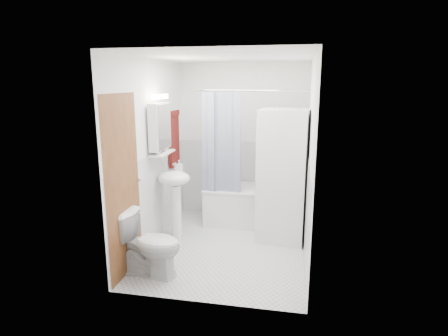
% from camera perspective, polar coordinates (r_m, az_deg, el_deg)
% --- Properties ---
extents(floor, '(2.60, 2.60, 0.00)m').
position_cam_1_polar(floor, '(5.02, 0.49, -11.90)').
color(floor, silver).
rests_on(floor, ground).
extents(room_walls, '(2.60, 2.60, 2.60)m').
position_cam_1_polar(room_walls, '(4.60, 0.52, 5.17)').
color(room_walls, white).
rests_on(room_walls, ground).
extents(wainscot, '(1.98, 2.58, 2.58)m').
position_cam_1_polar(wainscot, '(5.07, 1.11, -4.36)').
color(wainscot, white).
rests_on(wainscot, ground).
extents(door, '(0.05, 2.00, 2.00)m').
position_cam_1_polar(door, '(4.45, -12.93, -1.80)').
color(door, brown).
rests_on(door, ground).
extents(bathtub, '(1.47, 0.70, 0.56)m').
position_cam_1_polar(bathtub, '(5.72, 4.64, -5.43)').
color(bathtub, white).
rests_on(bathtub, ground).
extents(tub_spout, '(0.04, 0.12, 0.04)m').
position_cam_1_polar(tub_spout, '(5.87, 7.05, 0.79)').
color(tub_spout, silver).
rests_on(tub_spout, room_walls).
extents(curtain_rod, '(1.65, 0.02, 0.02)m').
position_cam_1_polar(curtain_rod, '(5.15, 4.62, 11.69)').
color(curtain_rod, silver).
rests_on(curtain_rod, room_walls).
extents(shower_curtain, '(0.55, 0.02, 1.45)m').
position_cam_1_polar(shower_curtain, '(5.28, -0.41, 3.59)').
color(shower_curtain, '#151F4B').
rests_on(shower_curtain, curtain_rod).
extents(sink, '(0.44, 0.37, 1.04)m').
position_cam_1_polar(sink, '(5.10, -7.53, -3.16)').
color(sink, white).
rests_on(sink, ground).
extents(medicine_cabinet, '(0.13, 0.50, 0.71)m').
position_cam_1_polar(medicine_cabinet, '(4.93, -9.73, 6.43)').
color(medicine_cabinet, white).
rests_on(medicine_cabinet, room_walls).
extents(shelf, '(0.18, 0.54, 0.02)m').
position_cam_1_polar(shelf, '(4.98, -9.41, 2.25)').
color(shelf, silver).
rests_on(shelf, room_walls).
extents(shower_caddy, '(0.22, 0.06, 0.02)m').
position_cam_1_polar(shower_caddy, '(5.81, 7.60, 3.32)').
color(shower_caddy, silver).
rests_on(shower_caddy, room_walls).
extents(towel, '(0.07, 0.35, 0.84)m').
position_cam_1_polar(towel, '(5.58, -7.61, 4.59)').
color(towel, maroon).
rests_on(towel, room_walls).
extents(washer_dryer, '(0.70, 0.69, 1.77)m').
position_cam_1_polar(washer_dryer, '(5.07, 8.97, -1.16)').
color(washer_dryer, white).
rests_on(washer_dryer, ground).
extents(toilet, '(0.77, 0.47, 0.72)m').
position_cam_1_polar(toilet, '(4.31, -11.32, -11.29)').
color(toilet, white).
rests_on(toilet, ground).
extents(soap_pump, '(0.08, 0.17, 0.08)m').
position_cam_1_polar(soap_pump, '(5.11, -6.83, -0.27)').
color(soap_pump, gray).
rests_on(soap_pump, sink).
extents(shelf_bottle, '(0.07, 0.18, 0.07)m').
position_cam_1_polar(shelf_bottle, '(4.83, -10.04, 2.48)').
color(shelf_bottle, gray).
rests_on(shelf_bottle, shelf).
extents(shelf_cup, '(0.10, 0.09, 0.10)m').
position_cam_1_polar(shelf_cup, '(5.08, -8.97, 3.19)').
color(shelf_cup, gray).
rests_on(shelf_cup, shelf).
extents(shampoo_a, '(0.13, 0.17, 0.13)m').
position_cam_1_polar(shampoo_a, '(5.81, 6.16, 4.12)').
color(shampoo_a, gray).
rests_on(shampoo_a, shower_caddy).
extents(shampoo_b, '(0.08, 0.21, 0.08)m').
position_cam_1_polar(shampoo_b, '(5.80, 7.34, 3.83)').
color(shampoo_b, '#2D2699').
rests_on(shampoo_b, shower_caddy).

